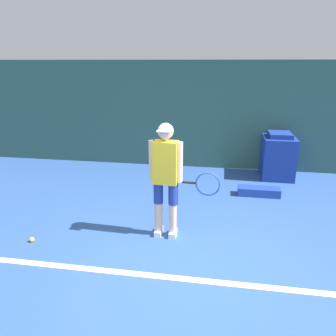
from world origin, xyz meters
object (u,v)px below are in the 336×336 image
tennis_player (167,176)px  covered_chair (278,156)px  tennis_ball (32,240)px  equipment_bag (259,191)px

tennis_player → covered_chair: (1.99, 2.97, -0.46)m
tennis_ball → covered_chair: size_ratio=0.07×
tennis_ball → covered_chair: bearing=42.0°
tennis_ball → covered_chair: (3.87, 3.48, 0.45)m
covered_chair → tennis_player: bearing=-123.8°
tennis_player → covered_chair: bearing=59.9°
tennis_player → covered_chair: tennis_player is taller
covered_chair → equipment_bag: size_ratio=1.28×
tennis_ball → covered_chair: covered_chair is taller
tennis_ball → covered_chair: 5.22m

